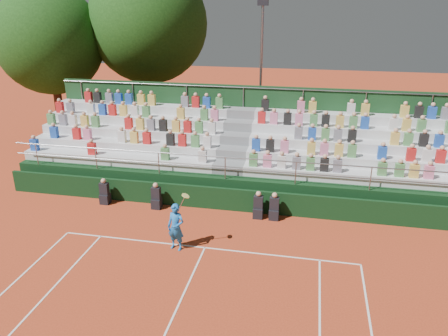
% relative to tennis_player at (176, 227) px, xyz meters
% --- Properties ---
extents(ground, '(90.00, 90.00, 0.00)m').
position_rel_tennis_player_xyz_m(ground, '(0.99, 0.25, -0.89)').
color(ground, '#B33E1D').
rests_on(ground, ground).
extents(courtside_wall, '(20.00, 0.15, 1.00)m').
position_rel_tennis_player_xyz_m(courtside_wall, '(0.99, 3.45, -0.39)').
color(courtside_wall, black).
rests_on(courtside_wall, ground).
extents(line_officials, '(7.87, 0.40, 1.19)m').
position_rel_tennis_player_xyz_m(line_officials, '(-0.06, 3.00, -0.41)').
color(line_officials, black).
rests_on(line_officials, ground).
extents(grandstand, '(20.00, 5.20, 4.40)m').
position_rel_tennis_player_xyz_m(grandstand, '(1.00, 6.69, 0.20)').
color(grandstand, black).
rests_on(grandstand, ground).
extents(tennis_player, '(0.89, 0.56, 2.22)m').
position_rel_tennis_player_xyz_m(tennis_player, '(0.00, 0.00, 0.00)').
color(tennis_player, blue).
rests_on(tennis_player, ground).
extents(tree_west, '(6.50, 6.50, 9.40)m').
position_rel_tennis_player_xyz_m(tree_west, '(-11.42, 11.67, 5.25)').
color(tree_west, '#331D12').
rests_on(tree_west, ground).
extents(tree_east, '(7.38, 7.38, 10.74)m').
position_rel_tennis_player_xyz_m(tree_east, '(-5.94, 14.03, 6.15)').
color(tree_east, '#331D12').
rests_on(tree_east, ground).
extents(floodlight_mast, '(0.60, 0.25, 8.49)m').
position_rel_tennis_player_xyz_m(floodlight_mast, '(1.39, 12.61, 4.04)').
color(floodlight_mast, gray).
rests_on(floodlight_mast, ground).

